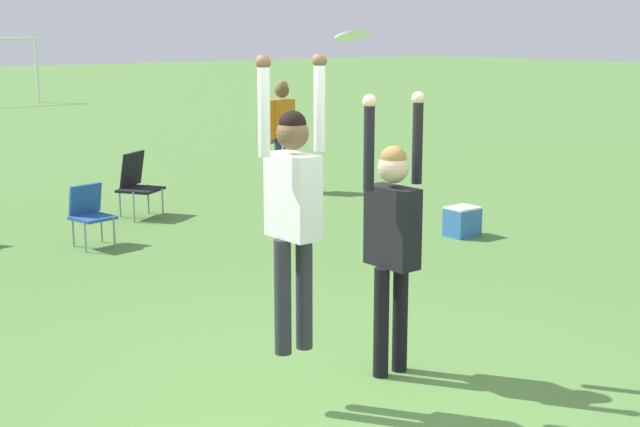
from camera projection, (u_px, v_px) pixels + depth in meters
name	position (u px, v px, depth m)	size (l,w,h in m)	color
ground_plane	(338.00, 408.00, 6.37)	(120.00, 120.00, 0.00)	#56843D
person_jumping	(293.00, 198.00, 6.13)	(0.57, 0.42, 2.09)	#2D2D38
person_defending	(392.00, 228.00, 6.78)	(0.59, 0.44, 2.20)	black
frisbee	(353.00, 35.00, 6.17)	(0.26, 0.26, 0.09)	white
camping_chair_1	(90.00, 211.00, 11.03)	(0.52, 0.55, 0.77)	gray
camping_chair_4	(137.00, 181.00, 12.76)	(0.73, 0.81, 0.92)	gray
person_spectator_near	(282.00, 124.00, 14.70)	(0.54, 0.37, 1.84)	navy
cooler_box	(462.00, 221.00, 11.62)	(0.41, 0.33, 0.39)	#336BB7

